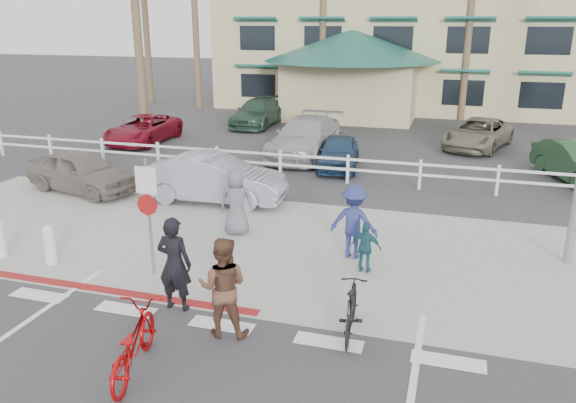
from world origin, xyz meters
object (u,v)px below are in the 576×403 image
(bike_black, at_px, (351,310))
(car_red_compact, at_px, (82,171))
(car_white_sedan, at_px, (214,179))
(bike_red, at_px, (133,343))
(sign_post, at_px, (149,212))

(bike_black, bearing_deg, car_red_compact, -36.11)
(bike_black, bearing_deg, car_white_sedan, -54.05)
(bike_red, bearing_deg, car_red_compact, -63.20)
(bike_red, xyz_separation_m, car_red_compact, (-6.90, 8.22, 0.15))
(bike_red, distance_m, car_white_sedan, 8.79)
(bike_black, xyz_separation_m, car_white_sedan, (-5.44, 6.38, 0.23))
(sign_post, relative_size, bike_black, 1.78)
(sign_post, relative_size, car_white_sedan, 0.66)
(bike_black, distance_m, car_white_sedan, 8.39)
(bike_red, xyz_separation_m, bike_black, (3.07, 2.08, -0.03))
(bike_red, height_order, car_white_sedan, car_white_sedan)
(bike_black, distance_m, car_red_compact, 11.72)
(bike_black, xyz_separation_m, car_red_compact, (-9.98, 6.14, 0.18))
(car_white_sedan, bearing_deg, bike_red, -167.39)
(car_white_sedan, bearing_deg, car_red_compact, 90.04)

